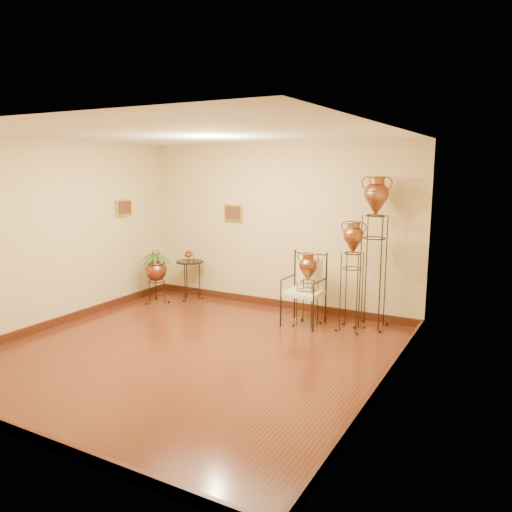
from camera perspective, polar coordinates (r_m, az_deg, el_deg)
The scene contains 8 objects.
ground at distance 6.76m, azimuth -7.30°, elevation -10.77°, with size 5.00×5.00×0.00m, color #5F2316.
room_shell at distance 6.36m, azimuth -7.66°, elevation 3.99°, with size 5.02×5.02×2.81m.
amphora_tall at distance 7.60m, azimuth 13.33°, elevation 0.55°, with size 0.53×0.53×2.30m.
amphora_mid at distance 7.46m, azimuth 10.91°, elevation -2.18°, with size 0.43×0.43×1.65m.
amphora_short at distance 7.65m, azimuth 5.92°, elevation -3.76°, with size 0.41×0.41×1.15m.
planter_urn at distance 9.06m, azimuth -11.38°, elevation -1.34°, with size 0.61×0.61×1.13m.
armchair at distance 7.66m, azimuth 5.47°, elevation -3.88°, with size 0.62×0.58×1.10m.
side_table at distance 9.22m, azimuth -7.51°, elevation -2.64°, with size 0.53×0.53×0.90m.
Camera 1 is at (3.75, -5.08, 2.41)m, focal length 35.00 mm.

